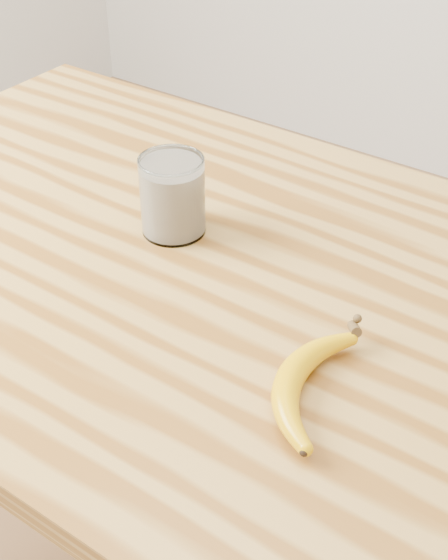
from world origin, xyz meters
The scene contains 3 objects.
table centered at (0.00, 0.00, 0.77)m, with size 1.20×0.80×0.90m.
smoothie_glass centered at (-0.04, 0.04, 0.95)m, with size 0.09×0.09×0.11m.
banana centered at (0.26, -0.13, 0.92)m, with size 0.10×0.26×0.03m, color #D19603, non-canonical shape.
Camera 1 is at (0.55, -0.66, 1.51)m, focal length 50.00 mm.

